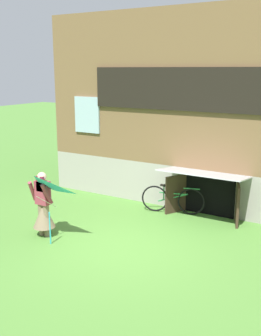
{
  "coord_description": "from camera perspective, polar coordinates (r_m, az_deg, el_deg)",
  "views": [
    {
      "loc": [
        4.43,
        -7.09,
        3.86
      ],
      "look_at": [
        -0.41,
        1.05,
        1.55
      ],
      "focal_mm": 43.39,
      "sensor_mm": 36.0,
      "label": 1
    }
  ],
  "objects": [
    {
      "name": "ground_plane",
      "position": [
        9.21,
        -1.15,
        -11.07
      ],
      "size": [
        60.0,
        60.0,
        0.0
      ],
      "primitive_type": "plane",
      "color": "#4C7F33"
    },
    {
      "name": "log_house",
      "position": [
        13.12,
        11.02,
        8.54
      ],
      "size": [
        8.76,
        5.53,
        5.46
      ],
      "color": "#9E998E",
      "rests_on": "ground_plane"
    },
    {
      "name": "person",
      "position": [
        9.79,
        -12.14,
        -5.71
      ],
      "size": [
        0.61,
        0.52,
        1.56
      ],
      "rotation": [
        0.0,
        0.0,
        0.23
      ],
      "color": "#7F6B51",
      "rests_on": "ground_plane"
    },
    {
      "name": "kite",
      "position": [
        9.02,
        -13.31,
        -3.59
      ],
      "size": [
        0.97,
        1.05,
        1.5
      ],
      "color": "#2DB2CC",
      "rests_on": "ground_plane"
    },
    {
      "name": "bicycle_green",
      "position": [
        11.2,
        5.94,
        -4.43
      ],
      "size": [
        1.7,
        0.5,
        0.79
      ],
      "rotation": [
        0.0,
        0.0,
        0.26
      ],
      "color": "black",
      "rests_on": "ground_plane"
    }
  ]
}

